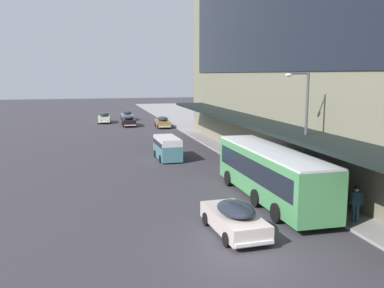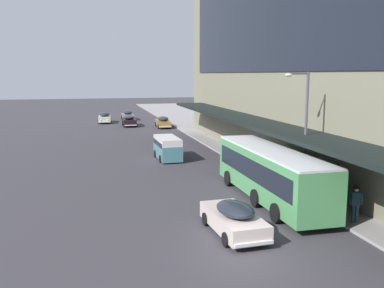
# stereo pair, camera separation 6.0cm
# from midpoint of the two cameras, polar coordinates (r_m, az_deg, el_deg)

# --- Properties ---
(ground) EXTENTS (240.00, 240.00, 0.00)m
(ground) POSITION_cam_midpoint_polar(r_m,az_deg,el_deg) (17.74, 7.12, -15.23)
(ground) COLOR #39363C
(transit_bus_kerbside_front) EXTENTS (2.75, 11.51, 3.09)m
(transit_bus_kerbside_front) POSITION_cam_midpoint_polar(r_m,az_deg,el_deg) (25.26, 10.47, -3.60)
(transit_bus_kerbside_front) COLOR #4E9859
(transit_bus_kerbside_front) RESTS_ON ground
(sedan_oncoming_rear) EXTENTS (2.15, 4.75, 1.55)m
(sedan_oncoming_rear) POSITION_cam_midpoint_polar(r_m,az_deg,el_deg) (20.18, 5.69, -9.78)
(sedan_oncoming_rear) COLOR beige
(sedan_oncoming_rear) RESTS_ON ground
(sedan_trailing_mid) EXTENTS (1.93, 5.00, 1.55)m
(sedan_trailing_mid) POSITION_cam_midpoint_polar(r_m,az_deg,el_deg) (59.89, -3.86, 2.95)
(sedan_trailing_mid) COLOR olive
(sedan_trailing_mid) RESTS_ON ground
(sedan_trailing_near) EXTENTS (1.92, 4.68, 1.56)m
(sedan_trailing_near) POSITION_cam_midpoint_polar(r_m,az_deg,el_deg) (61.94, -8.34, 3.09)
(sedan_trailing_near) COLOR black
(sedan_trailing_near) RESTS_ON ground
(sedan_oncoming_front) EXTENTS (1.85, 4.41, 1.53)m
(sedan_oncoming_front) POSITION_cam_midpoint_polar(r_m,az_deg,el_deg) (70.60, -8.54, 3.82)
(sedan_oncoming_front) COLOR gray
(sedan_oncoming_front) RESTS_ON ground
(sedan_second_near) EXTENTS (2.13, 4.71, 1.61)m
(sedan_second_near) POSITION_cam_midpoint_polar(r_m,az_deg,el_deg) (66.92, -11.55, 3.47)
(sedan_second_near) COLOR beige
(sedan_second_near) RESTS_ON ground
(vw_van) EXTENTS (1.97, 4.58, 1.96)m
(vw_van) POSITION_cam_midpoint_polar(r_m,az_deg,el_deg) (37.34, -3.27, -0.36)
(vw_van) COLOR teal
(vw_van) RESTS_ON ground
(pedestrian_at_kerb) EXTENTS (0.56, 0.40, 1.86)m
(pedestrian_at_kerb) POSITION_cam_midpoint_polar(r_m,az_deg,el_deg) (22.49, 21.06, -7.25)
(pedestrian_at_kerb) COLOR #1A323D
(pedestrian_at_kerb) RESTS_ON sidewalk_kerb
(street_lamp) EXTENTS (1.50, 0.28, 7.33)m
(street_lamp) POSITION_cam_midpoint_polar(r_m,az_deg,el_deg) (25.43, 14.69, 2.31)
(street_lamp) COLOR #4C4C51
(street_lamp) RESTS_ON sidewalk_kerb
(fire_hydrant) EXTENTS (0.20, 0.40, 0.70)m
(fire_hydrant) POSITION_cam_midpoint_polar(r_m,az_deg,el_deg) (30.96, 10.52, -3.66)
(fire_hydrant) COLOR red
(fire_hydrant) RESTS_ON sidewalk_kerb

